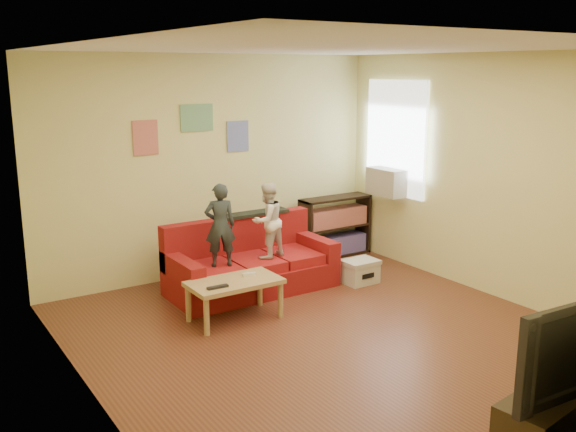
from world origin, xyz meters
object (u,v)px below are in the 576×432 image
child_a (220,225)px  file_box (360,271)px  tv_stand (558,417)px  television (565,343)px  sofa (249,266)px  child_b (267,221)px  coffee_table (234,286)px  bookshelf (335,230)px

child_a → file_box: child_a is taller
tv_stand → television: 0.54m
child_a → sofa: bearing=-140.8°
child_b → coffee_table: bearing=24.5°
child_b → bookshelf: bearing=-167.5°
coffee_table → file_box: size_ratio=2.27×
child_b → television: 3.76m
child_a → tv_stand: (0.63, -3.76, -0.66)m
television → coffee_table: bearing=106.6°
child_b → television: size_ratio=0.75×
child_b → tv_stand: bearing=77.4°
child_a → bookshelf: (2.12, 0.73, -0.50)m
coffee_table → tv_stand: bearing=-76.3°
coffee_table → tv_stand: coffee_table is taller
child_b → tv_stand: size_ratio=0.79×
child_a → coffee_table: child_a is taller
child_a → television: (0.63, -3.76, -0.12)m
television → child_b: bearing=93.5°
child_b → tv_stand: child_b is taller
file_box → tv_stand: 3.54m
coffee_table → file_box: 1.84m
child_a → child_b: child_a is taller
child_b → file_box: child_b is taller
coffee_table → tv_stand: (0.77, -3.19, -0.16)m
coffee_table → child_a: bearing=75.9°
child_a → child_b: bearing=-160.9°
child_a → bookshelf: size_ratio=0.90×
bookshelf → television: television is taller
child_b → tv_stand: (0.03, -3.76, -0.63)m
child_a → file_box: size_ratio=2.23×
coffee_table → bookshelf: size_ratio=0.91×
child_b → coffee_table: child_b is taller
tv_stand → file_box: bearing=65.1°
television → sofa: bearing=95.6°
child_a → file_box: 1.86m
child_a → tv_stand: 3.87m
child_b → bookshelf: size_ratio=0.85×
sofa → coffee_table: bearing=-128.9°
coffee_table → television: size_ratio=0.81×
bookshelf → tv_stand: bearing=-108.3°
coffee_table → bookshelf: (2.26, 1.30, 0.00)m
bookshelf → television: 4.74m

